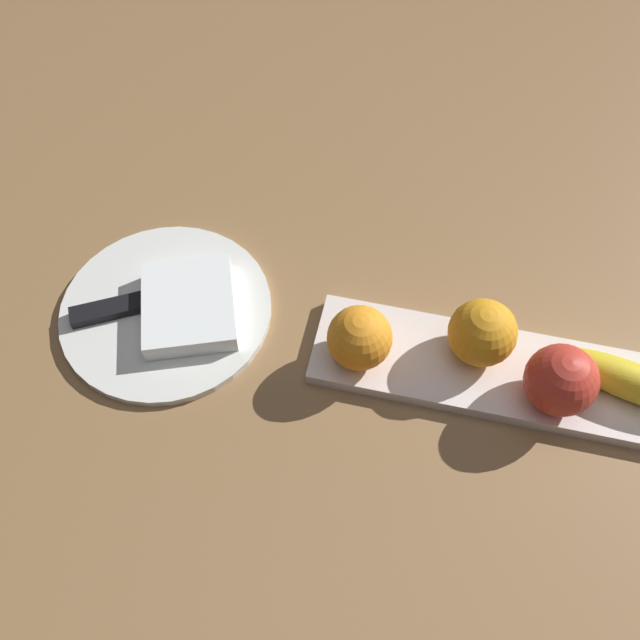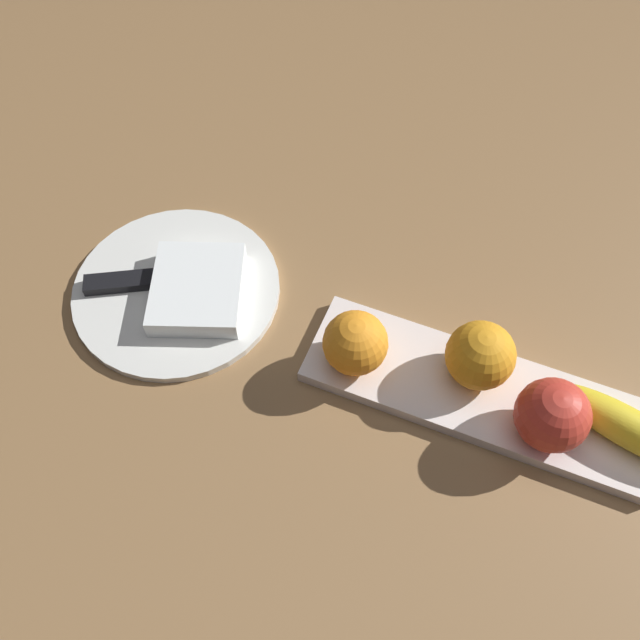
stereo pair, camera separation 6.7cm
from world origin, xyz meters
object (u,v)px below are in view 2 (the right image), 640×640
at_px(orange_near_apple, 480,355).
at_px(folded_napkin, 197,289).
at_px(knife, 136,281).
at_px(banana, 629,428).
at_px(apple, 552,415).
at_px(dinner_plate, 177,290).
at_px(orange_near_banana, 355,343).
at_px(fruit_tray, 478,393).

bearing_deg(orange_near_apple, folded_napkin, -176.82).
bearing_deg(knife, banana, -27.29).
bearing_deg(knife, apple, -29.96).
distance_m(dinner_plate, knife, 0.05).
xyz_separation_m(banana, knife, (-0.56, -0.02, -0.02)).
relative_size(apple, folded_napkin, 0.63).
height_order(banana, dinner_plate, banana).
relative_size(orange_near_apple, dinner_plate, 0.30).
xyz_separation_m(apple, banana, (0.08, 0.02, -0.02)).
xyz_separation_m(orange_near_apple, knife, (-0.40, -0.03, -0.04)).
bearing_deg(folded_napkin, banana, 0.37).
height_order(orange_near_banana, folded_napkin, orange_near_banana).
height_order(fruit_tray, folded_napkin, folded_napkin).
bearing_deg(folded_napkin, apple, -3.03).
distance_m(fruit_tray, orange_near_apple, 0.05).
height_order(fruit_tray, banana, banana).
distance_m(fruit_tray, apple, 0.09).
bearing_deg(orange_near_apple, banana, -5.33).
bearing_deg(apple, orange_near_banana, 178.42).
xyz_separation_m(fruit_tray, apple, (0.07, -0.02, 0.05)).
bearing_deg(orange_near_banana, knife, 179.35).
xyz_separation_m(fruit_tray, dinner_plate, (-0.37, 0.00, -0.00)).
relative_size(apple, orange_near_banana, 1.07).
relative_size(fruit_tray, folded_napkin, 3.16).
height_order(fruit_tray, knife, knife).
bearing_deg(fruit_tray, orange_near_apple, 122.22).
distance_m(fruit_tray, banana, 0.15).
bearing_deg(orange_near_banana, dinner_plate, 176.06).
bearing_deg(folded_napkin, orange_near_apple, 3.18).
height_order(apple, orange_near_banana, apple).
bearing_deg(dinner_plate, banana, 0.35).
xyz_separation_m(orange_near_apple, dinner_plate, (-0.36, -0.02, -0.05)).
xyz_separation_m(folded_napkin, knife, (-0.08, -0.01, -0.01)).
bearing_deg(knife, fruit_tray, -27.15).
xyz_separation_m(orange_near_banana, folded_napkin, (-0.20, 0.02, -0.03)).
relative_size(dinner_plate, folded_napkin, 2.06).
bearing_deg(fruit_tray, knife, -178.23).
relative_size(banana, orange_near_banana, 2.32).
bearing_deg(apple, orange_near_apple, 154.46).
relative_size(apple, orange_near_apple, 1.02).
distance_m(banana, folded_napkin, 0.49).
relative_size(banana, knife, 0.97).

